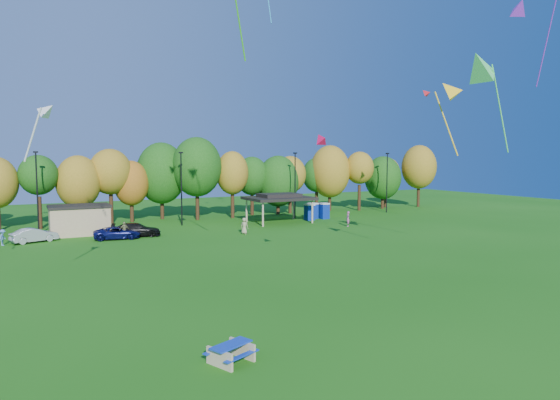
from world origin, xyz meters
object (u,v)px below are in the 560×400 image
car_b (34,235)px  car_d (136,230)px  car_c (117,233)px  picnic_table (231,352)px  porta_potties (316,211)px

car_b → car_d: (9.77, -0.94, 0.01)m
car_b → car_c: car_b is taller
picnic_table → car_b: size_ratio=0.52×
porta_potties → picnic_table: bearing=-125.4°
picnic_table → car_c: car_c is taller
car_d → car_b: bearing=97.9°
porta_potties → car_d: (-24.77, -4.10, -0.37)m
car_c → car_d: car_d is taller
porta_potties → car_b: (-34.55, -3.16, -0.38)m
picnic_table → car_c: (0.99, 34.34, 0.20)m
car_b → porta_potties: bearing=-104.0°
porta_potties → car_c: porta_potties is taller
picnic_table → car_b: 36.72m
car_b → car_c: size_ratio=0.93×
porta_potties → picnic_table: 48.17m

